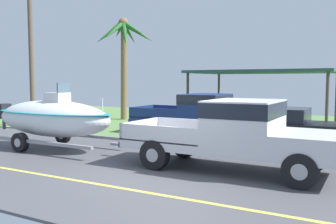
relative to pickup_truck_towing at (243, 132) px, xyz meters
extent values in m
cube|color=#4C4C51|center=(-1.45, -1.00, -1.07)|extent=(36.00, 8.00, 0.06)
cube|color=#567F42|center=(-1.45, 10.00, -1.05)|extent=(36.00, 14.00, 0.11)
cube|color=#DBCC4C|center=(-1.45, -2.80, -1.04)|extent=(34.20, 0.12, 0.01)
cube|color=silver|center=(-0.36, 0.00, -0.41)|extent=(5.68, 2.05, 0.22)
cube|color=silver|center=(1.68, 0.00, -0.11)|extent=(1.59, 2.05, 0.38)
cube|color=silver|center=(0.03, 0.00, 0.26)|extent=(1.70, 2.05, 1.13)
cube|color=black|center=(0.03, 0.00, 0.60)|extent=(1.72, 2.07, 0.38)
cube|color=gray|center=(-2.01, 0.00, -0.28)|extent=(2.38, 2.05, 0.04)
cube|color=silver|center=(-2.01, 0.98, -0.08)|extent=(2.38, 0.08, 0.45)
cube|color=silver|center=(-2.01, -0.98, -0.08)|extent=(2.38, 0.08, 0.45)
cube|color=silver|center=(-3.16, 0.00, -0.08)|extent=(0.08, 2.05, 0.45)
cube|color=#333338|center=(-3.26, 0.00, -0.47)|extent=(0.12, 1.84, 0.16)
sphere|color=#B2B2B7|center=(-3.38, 0.00, -0.42)|extent=(0.10, 0.10, 0.10)
cylinder|color=black|center=(1.60, 0.91, -0.64)|extent=(0.80, 0.28, 0.80)
cylinder|color=#9E9EA3|center=(1.60, 0.91, -0.64)|extent=(0.36, 0.29, 0.36)
cylinder|color=black|center=(1.60, -0.91, -0.64)|extent=(0.80, 0.28, 0.80)
cylinder|color=#9E9EA3|center=(1.60, -0.91, -0.64)|extent=(0.36, 0.29, 0.36)
cylinder|color=black|center=(-2.13, 0.91, -0.64)|extent=(0.80, 0.28, 0.80)
cylinder|color=#9E9EA3|center=(-2.13, 0.91, -0.64)|extent=(0.36, 0.29, 0.36)
cylinder|color=black|center=(-2.13, -0.91, -0.64)|extent=(0.80, 0.28, 0.80)
cylinder|color=#9E9EA3|center=(-2.13, -0.91, -0.64)|extent=(0.36, 0.29, 0.36)
cube|color=gray|center=(-3.83, 0.00, -0.66)|extent=(0.90, 0.10, 0.08)
cube|color=gray|center=(-6.82, 0.92, -0.66)|extent=(5.08, 0.12, 0.10)
cube|color=gray|center=(-6.82, -0.92, -0.66)|extent=(5.08, 0.12, 0.10)
cylinder|color=black|center=(-7.33, 0.98, -0.72)|extent=(0.64, 0.22, 0.64)
cylinder|color=#9E9EA3|center=(-7.33, 0.98, -0.72)|extent=(0.29, 0.23, 0.29)
cylinder|color=black|center=(-7.33, -0.98, -0.72)|extent=(0.64, 0.22, 0.64)
cylinder|color=#9E9EA3|center=(-7.33, -0.98, -0.72)|extent=(0.29, 0.23, 0.29)
ellipsoid|color=silver|center=(-6.82, 0.00, 0.02)|extent=(4.89, 1.74, 1.26)
ellipsoid|color=teal|center=(-6.82, 0.00, 0.24)|extent=(4.99, 1.78, 0.12)
cube|color=silver|center=(-6.58, 0.00, 0.59)|extent=(0.70, 0.60, 0.65)
cube|color=slate|center=(-6.28, 0.00, 1.07)|extent=(0.06, 0.56, 0.36)
cube|color=black|center=(-9.39, 0.00, 0.17)|extent=(0.36, 0.44, 0.56)
cylinder|color=#4C4C51|center=(-9.39, 0.00, -0.17)|extent=(0.12, 0.12, 0.69)
cylinder|color=silver|center=(-4.62, 0.00, 0.52)|extent=(0.04, 0.04, 0.50)
cube|color=navy|center=(-3.74, 5.31, -0.41)|extent=(5.69, 2.08, 0.22)
cube|color=navy|center=(-1.69, 5.31, -0.11)|extent=(1.59, 2.08, 0.38)
cube|color=navy|center=(-3.34, 5.31, 0.23)|extent=(1.71, 2.08, 1.06)
cube|color=black|center=(-3.34, 5.31, 0.53)|extent=(1.73, 2.10, 0.38)
cube|color=#112047|center=(-5.39, 5.31, -0.28)|extent=(2.39, 2.08, 0.04)
cube|color=navy|center=(-5.39, 6.31, -0.08)|extent=(2.39, 0.08, 0.45)
cube|color=navy|center=(-5.39, 4.31, -0.08)|extent=(2.39, 0.08, 0.45)
cube|color=navy|center=(-6.55, 5.31, -0.08)|extent=(0.08, 2.08, 0.45)
cube|color=#333338|center=(-6.65, 5.31, -0.47)|extent=(0.12, 1.87, 0.16)
sphere|color=#B2B2B7|center=(-6.77, 5.31, -0.42)|extent=(0.10, 0.10, 0.10)
cylinder|color=black|center=(-1.77, 6.24, -0.64)|extent=(0.80, 0.28, 0.80)
cylinder|color=#9E9EA3|center=(-1.77, 6.24, -0.64)|extent=(0.36, 0.29, 0.36)
cylinder|color=black|center=(-1.77, 4.39, -0.64)|extent=(0.80, 0.28, 0.80)
cylinder|color=#9E9EA3|center=(-1.77, 4.39, -0.64)|extent=(0.36, 0.29, 0.36)
cylinder|color=black|center=(-5.51, 6.24, -0.64)|extent=(0.80, 0.28, 0.80)
cylinder|color=#9E9EA3|center=(-5.51, 6.24, -0.64)|extent=(0.36, 0.29, 0.36)
cylinder|color=black|center=(-5.51, 4.39, -0.64)|extent=(0.80, 0.28, 0.80)
cylinder|color=#9E9EA3|center=(-5.51, 4.39, -0.64)|extent=(0.36, 0.29, 0.36)
cube|color=black|center=(-0.19, 4.58, -0.51)|extent=(4.75, 1.89, 0.70)
cube|color=black|center=(-0.42, 4.58, 0.09)|extent=(2.66, 1.73, 0.50)
cylinder|color=black|center=(1.43, 5.44, -0.71)|extent=(0.66, 0.22, 0.66)
cylinder|color=#9E9EA3|center=(1.43, 5.44, -0.71)|extent=(0.30, 0.23, 0.30)
cylinder|color=black|center=(1.43, 3.73, -0.71)|extent=(0.66, 0.22, 0.66)
cylinder|color=#9E9EA3|center=(1.43, 3.73, -0.71)|extent=(0.30, 0.23, 0.30)
cylinder|color=black|center=(-1.80, 5.44, -0.71)|extent=(0.66, 0.22, 0.66)
cylinder|color=#9E9EA3|center=(-1.80, 5.44, -0.71)|extent=(0.30, 0.23, 0.30)
cylinder|color=black|center=(-1.80, 3.73, -0.71)|extent=(0.66, 0.22, 0.66)
cylinder|color=#9E9EA3|center=(-1.80, 3.73, -0.71)|extent=(0.30, 0.23, 0.30)
cylinder|color=#4C4238|center=(1.14, 12.74, 0.34)|extent=(0.14, 0.14, 2.76)
cylinder|color=#4C4238|center=(1.14, 8.30, 0.34)|extent=(0.14, 0.14, 2.76)
cylinder|color=#4C4238|center=(-5.65, 12.74, 0.34)|extent=(0.14, 0.14, 2.76)
cylinder|color=#4C4238|center=(-5.65, 8.30, 0.34)|extent=(0.14, 0.14, 2.76)
cube|color=#2D5647|center=(-2.26, 10.52, 1.79)|extent=(7.28, 4.95, 0.14)
cylinder|color=brown|center=(-10.15, 8.89, 1.83)|extent=(0.37, 0.49, 5.76)
cone|color=#286028|center=(-9.42, 8.80, 4.32)|extent=(1.67, 0.53, 1.08)
cone|color=#286028|center=(-9.46, 9.41, 4.16)|extent=(1.79, 1.48, 1.43)
cone|color=#286028|center=(-10.31, 9.74, 4.17)|extent=(0.69, 1.95, 1.38)
cone|color=#286028|center=(-10.72, 9.29, 4.36)|extent=(1.45, 1.14, 0.99)
cone|color=#286028|center=(-11.07, 8.82, 4.19)|extent=(2.03, 0.51, 1.36)
cone|color=#286028|center=(-10.66, 8.28, 4.11)|extent=(1.49, 1.68, 1.53)
cone|color=#286028|center=(-10.14, 7.98, 4.15)|extent=(0.34, 1.99, 1.39)
cone|color=#286028|center=(-9.77, 8.48, 3.97)|extent=(1.32, 1.36, 1.74)
sphere|color=brown|center=(-10.15, 8.89, 4.71)|extent=(0.59, 0.59, 0.59)
cylinder|color=brown|center=(-12.32, 3.95, 3.14)|extent=(0.24, 0.24, 8.36)
camera|label=1|loc=(2.99, -9.40, 1.34)|focal=40.13mm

